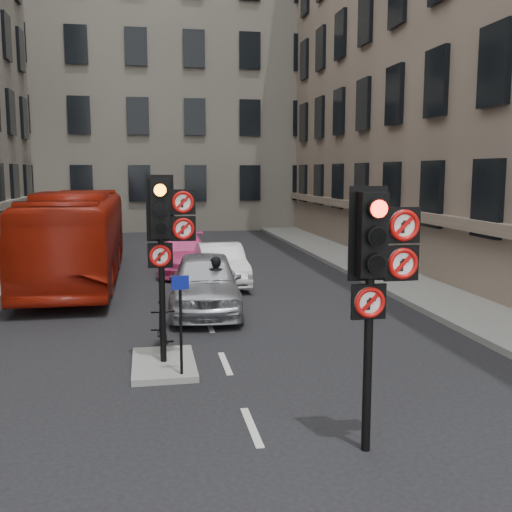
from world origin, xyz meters
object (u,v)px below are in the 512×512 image
object	(u,v)px
car_white	(221,264)
car_pink	(184,254)
bus_red	(77,237)
signal_near	(377,263)
motorcycle	(162,328)
car_silver	(205,282)
info_sign	(181,311)
signal_far	(165,228)
motorcyclist	(215,286)

from	to	relation	value
car_white	car_pink	size ratio (longest dim) A/B	0.87
car_white	bus_red	xyz separation A→B (m)	(-4.74, 1.43, 0.87)
signal_near	motorcycle	world-z (taller)	signal_near
car_silver	car_white	xyz separation A→B (m)	(0.89, 3.78, -0.12)
motorcycle	info_sign	size ratio (longest dim) A/B	0.93
bus_red	info_sign	size ratio (longest dim) A/B	6.09
car_white	bus_red	size ratio (longest dim) A/B	0.37
car_silver	bus_red	distance (m)	6.51
signal_near	car_pink	size ratio (longest dim) A/B	0.77
signal_far	car_pink	size ratio (longest dim) A/B	0.77
car_pink	info_sign	world-z (taller)	info_sign
signal_near	car_white	world-z (taller)	signal_near
info_sign	signal_far	bearing A→B (deg)	98.74
motorcycle	motorcyclist	bearing A→B (deg)	61.37
car_white	motorcycle	xyz separation A→B (m)	(-2.14, -7.29, -0.16)
signal_near	info_sign	size ratio (longest dim) A/B	1.97
signal_far	bus_red	bearing A→B (deg)	105.36
motorcycle	info_sign	distance (m)	2.00
bus_red	motorcycle	size ratio (longest dim) A/B	6.51
car_white	signal_near	bearing A→B (deg)	-88.59
car_silver	motorcycle	size ratio (longest dim) A/B	2.74
info_sign	bus_red	bearing A→B (deg)	99.24
bus_red	info_sign	xyz separation A→B (m)	(2.89, -10.53, -0.25)
signal_near	bus_red	bearing A→B (deg)	111.01
signal_far	car_silver	bearing A→B (deg)	75.48
car_silver	motorcyclist	size ratio (longest dim) A/B	2.95
car_pink	motorcyclist	size ratio (longest dim) A/B	2.95
signal_near	car_silver	world-z (taller)	signal_near
car_pink	motorcycle	bearing A→B (deg)	-93.30
car_white	motorcycle	bearing A→B (deg)	-107.45
motorcycle	signal_far	bearing A→B (deg)	-87.85
motorcyclist	signal_near	bearing A→B (deg)	101.25
motorcycle	motorcyclist	world-z (taller)	motorcyclist
signal_far	car_white	xyz separation A→B (m)	(2.06, 8.30, -2.03)
car_white	info_sign	distance (m)	9.31
car_white	info_sign	size ratio (longest dim) A/B	2.24
signal_far	motorcyclist	size ratio (longest dim) A/B	2.26
signal_near	signal_far	xyz separation A→B (m)	(-2.60, 4.00, 0.12)
motorcyclist	info_sign	distance (m)	4.92
motorcyclist	car_silver	bearing A→B (deg)	-67.72
car_pink	motorcycle	size ratio (longest dim) A/B	2.74
car_white	bus_red	bearing A→B (deg)	162.15
bus_red	car_white	bearing A→B (deg)	-16.80
signal_near	motorcycle	size ratio (longest dim) A/B	2.11
car_white	bus_red	distance (m)	5.02
bus_red	info_sign	distance (m)	10.92
car_silver	car_white	bearing A→B (deg)	81.54
car_white	car_silver	bearing A→B (deg)	-104.37
signal_near	signal_far	size ratio (longest dim) A/B	1.00
signal_near	car_white	xyz separation A→B (m)	(-0.54, 12.30, -1.91)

